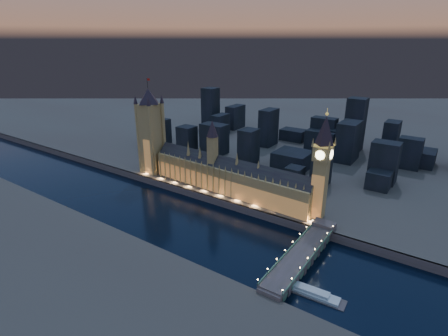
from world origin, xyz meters
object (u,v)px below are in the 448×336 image
Objects in this scene: victoria_tower at (151,127)px; elizabeth_tower at (322,159)px; palace_of_westminster at (227,176)px; river_boat at (311,292)px; westminster_bridge at (302,255)px.

victoria_tower reaches higher than elizabeth_tower.
victoria_tower is 1.12× the size of elizabeth_tower.
palace_of_westminster is 1.94× the size of elizabeth_tower.
palace_of_westminster is 170.21m from river_boat.
westminster_bridge is (13.26, -65.36, -59.97)m from elizabeth_tower.
elizabeth_tower reaches higher than palace_of_westminster.
palace_of_westminster is at bearing 150.95° from westminster_bridge.
elizabeth_tower is 2.15× the size of river_boat.
river_boat is (20.00, -32.19, -4.43)m from westminster_bridge.
elizabeth_tower is at bearing 101.47° from westminster_bridge.
elizabeth_tower is (218.00, -0.00, 0.18)m from victoria_tower.
palace_of_westminster is 4.17× the size of river_boat.
westminster_bridge is at bearing -78.53° from elizabeth_tower.
westminster_bridge is 38.15m from river_boat.
palace_of_westminster is at bearing 144.67° from river_boat.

